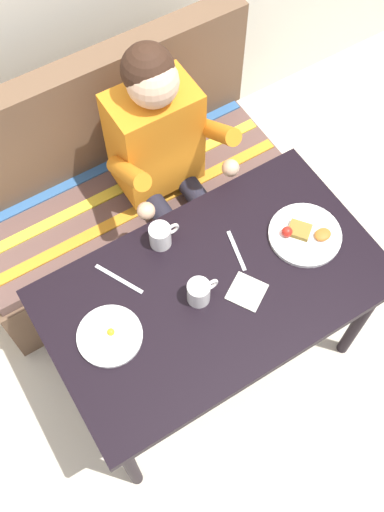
{
  "coord_description": "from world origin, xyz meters",
  "views": [
    {
      "loc": [
        -0.54,
        -0.73,
        2.61
      ],
      "look_at": [
        0.0,
        0.15,
        0.72
      ],
      "focal_mm": 41.87,
      "sensor_mm": 36.0,
      "label": 1
    }
  ],
  "objects_px": {
    "couch": "(122,197)",
    "plate_breakfast": "(304,234)",
    "table": "(214,296)",
    "napkin": "(247,292)",
    "fork": "(236,251)",
    "person": "(164,154)",
    "coffee_mug": "(199,292)",
    "knife": "(119,279)",
    "plate_eggs": "(110,336)",
    "coffee_mug_second": "(161,235)"
  },
  "relations": [
    {
      "from": "couch",
      "to": "table",
      "type": "bearing_deg",
      "value": -90.0
    },
    {
      "from": "napkin",
      "to": "fork",
      "type": "height_order",
      "value": "napkin"
    },
    {
      "from": "plate_eggs",
      "to": "coffee_mug_second",
      "type": "xyz_separation_m",
      "value": [
        0.33,
        0.23,
        0.04
      ]
    },
    {
      "from": "coffee_mug",
      "to": "knife",
      "type": "height_order",
      "value": "coffee_mug"
    },
    {
      "from": "person",
      "to": "knife",
      "type": "height_order",
      "value": "person"
    },
    {
      "from": "plate_breakfast",
      "to": "knife",
      "type": "relative_size",
      "value": 1.34
    },
    {
      "from": "table",
      "to": "napkin",
      "type": "height_order",
      "value": "napkin"
    },
    {
      "from": "coffee_mug",
      "to": "person",
      "type": "bearing_deg",
      "value": 70.62
    },
    {
      "from": "plate_eggs",
      "to": "knife",
      "type": "height_order",
      "value": "plate_eggs"
    },
    {
      "from": "table",
      "to": "person",
      "type": "height_order",
      "value": "person"
    },
    {
      "from": "napkin",
      "to": "fork",
      "type": "relative_size",
      "value": 0.69
    },
    {
      "from": "plate_breakfast",
      "to": "fork",
      "type": "bearing_deg",
      "value": 162.58
    },
    {
      "from": "table",
      "to": "coffee_mug",
      "type": "xyz_separation_m",
      "value": [
        -0.07,
        -0.01,
        0.13
      ]
    },
    {
      "from": "napkin",
      "to": "coffee_mug_second",
      "type": "bearing_deg",
      "value": 114.73
    },
    {
      "from": "coffee_mug_second",
      "to": "fork",
      "type": "xyz_separation_m",
      "value": [
        0.21,
        -0.17,
        -0.05
      ]
    },
    {
      "from": "table",
      "to": "person",
      "type": "relative_size",
      "value": 0.99
    },
    {
      "from": "person",
      "to": "plate_eggs",
      "type": "relative_size",
      "value": 5.47
    },
    {
      "from": "plate_breakfast",
      "to": "knife",
      "type": "height_order",
      "value": "plate_breakfast"
    },
    {
      "from": "plate_breakfast",
      "to": "plate_eggs",
      "type": "bearing_deg",
      "value": 178.09
    },
    {
      "from": "table",
      "to": "person",
      "type": "bearing_deg",
      "value": 76.51
    },
    {
      "from": "couch",
      "to": "plate_breakfast",
      "type": "xyz_separation_m",
      "value": [
        0.39,
        -0.76,
        0.41
      ]
    },
    {
      "from": "person",
      "to": "couch",
      "type": "bearing_deg",
      "value": 128.98
    },
    {
      "from": "table",
      "to": "plate_breakfast",
      "type": "distance_m",
      "value": 0.4
    },
    {
      "from": "table",
      "to": "fork",
      "type": "bearing_deg",
      "value": 28.6
    },
    {
      "from": "napkin",
      "to": "person",
      "type": "bearing_deg",
      "value": 85.07
    },
    {
      "from": "couch",
      "to": "plate_eggs",
      "type": "bearing_deg",
      "value": -118.41
    },
    {
      "from": "table",
      "to": "plate_breakfast",
      "type": "bearing_deg",
      "value": 0.23
    },
    {
      "from": "plate_eggs",
      "to": "knife",
      "type": "distance_m",
      "value": 0.22
    },
    {
      "from": "plate_breakfast",
      "to": "coffee_mug_second",
      "type": "height_order",
      "value": "coffee_mug_second"
    },
    {
      "from": "table",
      "to": "coffee_mug_second",
      "type": "bearing_deg",
      "value": 105.02
    },
    {
      "from": "plate_eggs",
      "to": "coffee_mug",
      "type": "bearing_deg",
      "value": -6.23
    },
    {
      "from": "plate_eggs",
      "to": "napkin",
      "type": "xyz_separation_m",
      "value": [
        0.48,
        -0.1,
        -0.01
      ]
    },
    {
      "from": "table",
      "to": "plate_eggs",
      "type": "xyz_separation_m",
      "value": [
        -0.4,
        0.03,
        0.09
      ]
    },
    {
      "from": "table",
      "to": "napkin",
      "type": "xyz_separation_m",
      "value": [
        0.08,
        -0.08,
        0.09
      ]
    },
    {
      "from": "table",
      "to": "fork",
      "type": "height_order",
      "value": "fork"
    },
    {
      "from": "couch",
      "to": "person",
      "type": "relative_size",
      "value": 1.19
    },
    {
      "from": "plate_eggs",
      "to": "knife",
      "type": "xyz_separation_m",
      "value": [
        0.13,
        0.17,
        -0.01
      ]
    },
    {
      "from": "coffee_mug",
      "to": "napkin",
      "type": "xyz_separation_m",
      "value": [
        0.15,
        -0.07,
        -0.05
      ]
    },
    {
      "from": "plate_breakfast",
      "to": "coffee_mug",
      "type": "distance_m",
      "value": 0.46
    },
    {
      "from": "napkin",
      "to": "knife",
      "type": "height_order",
      "value": "napkin"
    },
    {
      "from": "table",
      "to": "plate_breakfast",
      "type": "relative_size",
      "value": 4.47
    },
    {
      "from": "plate_eggs",
      "to": "napkin",
      "type": "relative_size",
      "value": 1.89
    },
    {
      "from": "plate_breakfast",
      "to": "napkin",
      "type": "height_order",
      "value": "plate_breakfast"
    },
    {
      "from": "person",
      "to": "fork",
      "type": "relative_size",
      "value": 7.13
    },
    {
      "from": "fork",
      "to": "coffee_mug",
      "type": "bearing_deg",
      "value": -144.55
    },
    {
      "from": "couch",
      "to": "coffee_mug_second",
      "type": "relative_size",
      "value": 12.2
    },
    {
      "from": "person",
      "to": "napkin",
      "type": "bearing_deg",
      "value": -94.93
    },
    {
      "from": "table",
      "to": "couch",
      "type": "bearing_deg",
      "value": 90.0
    },
    {
      "from": "plate_breakfast",
      "to": "coffee_mug",
      "type": "xyz_separation_m",
      "value": [
        -0.46,
        -0.01,
        0.04
      ]
    },
    {
      "from": "table",
      "to": "fork",
      "type": "distance_m",
      "value": 0.19
    }
  ]
}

